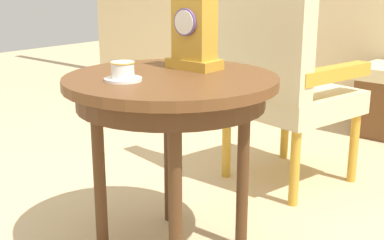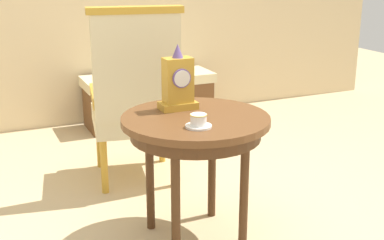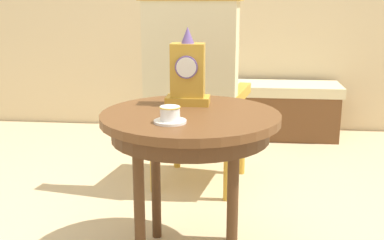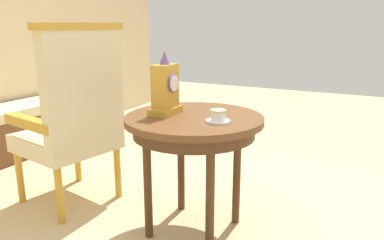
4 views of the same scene
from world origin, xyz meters
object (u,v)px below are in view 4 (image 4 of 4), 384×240
object	(u,v)px
teacup_left	(218,117)
window_bench	(18,130)
armchair	(74,115)
side_table	(194,130)
mantel_clock	(165,89)

from	to	relation	value
teacup_left	window_bench	size ratio (longest dim) A/B	0.11
armchair	window_bench	distance (m)	1.33
window_bench	side_table	bearing A→B (deg)	-102.38
side_table	teacup_left	size ratio (longest dim) A/B	5.97
teacup_left	window_bench	bearing A→B (deg)	77.04
teacup_left	mantel_clock	bearing A→B (deg)	84.58
side_table	mantel_clock	xyz separation A→B (m)	(-0.03, 0.16, 0.21)
mantel_clock	window_bench	world-z (taller)	mantel_clock
armchair	side_table	bearing A→B (deg)	-85.92
teacup_left	armchair	distance (m)	0.97
armchair	window_bench	bearing A→B (deg)	67.40
side_table	mantel_clock	distance (m)	0.26
window_bench	teacup_left	bearing A→B (deg)	-102.96
side_table	armchair	bearing A→B (deg)	94.08
side_table	window_bench	distance (m)	2.05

